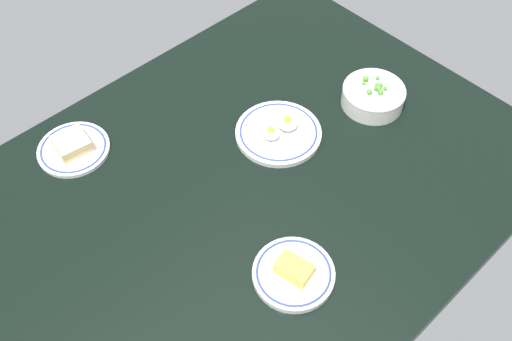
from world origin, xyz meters
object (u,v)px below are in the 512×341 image
(plate_sandwich, at_px, (73,147))
(plate_cheese, at_px, (294,273))
(bowl_peas, at_px, (373,96))
(plate_eggs, at_px, (279,132))

(plate_sandwich, relative_size, plate_cheese, 1.02)
(plate_sandwich, distance_m, bowl_peas, 0.78)
(plate_cheese, relative_size, plate_eggs, 0.80)
(plate_cheese, bearing_deg, plate_eggs, 49.89)
(plate_sandwich, xyz_separation_m, plate_cheese, (0.15, -0.62, -0.00))
(bowl_peas, bearing_deg, plate_eggs, 161.06)
(plate_sandwich, xyz_separation_m, plate_eggs, (0.41, -0.31, -0.00))
(plate_eggs, bearing_deg, plate_cheese, -130.11)
(plate_sandwich, height_order, plate_cheese, plate_cheese)
(plate_sandwich, relative_size, plate_eggs, 0.81)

